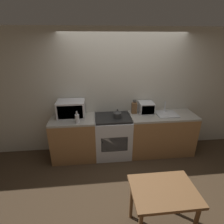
# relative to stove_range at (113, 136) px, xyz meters

# --- Properties ---
(ground_plane) EXTENTS (16.00, 16.00, 0.00)m
(ground_plane) POSITION_rel_stove_range_xyz_m (0.25, -0.75, -0.45)
(ground_plane) COLOR #3D2D1E
(wall_back) EXTENTS (10.00, 0.06, 2.60)m
(wall_back) POSITION_rel_stove_range_xyz_m (0.25, 0.34, 0.85)
(wall_back) COLOR beige
(wall_back) RESTS_ON ground_plane
(counter_left_run) EXTENTS (0.89, 0.62, 0.90)m
(counter_left_run) POSITION_rel_stove_range_xyz_m (-0.82, 0.00, 0.00)
(counter_left_run) COLOR olive
(counter_left_run) RESTS_ON ground_plane
(counter_right_run) EXTENTS (1.38, 0.62, 0.90)m
(counter_right_run) POSITION_rel_stove_range_xyz_m (1.06, 0.00, 0.00)
(counter_right_run) COLOR olive
(counter_right_run) RESTS_ON ground_plane
(stove_range) EXTENTS (0.74, 0.62, 0.90)m
(stove_range) POSITION_rel_stove_range_xyz_m (0.00, 0.00, 0.00)
(stove_range) COLOR silver
(stove_range) RESTS_ON ground_plane
(kettle) EXTENTS (0.17, 0.17, 0.18)m
(kettle) POSITION_rel_stove_range_xyz_m (0.09, -0.04, 0.53)
(kettle) COLOR #2D2D2D
(kettle) RESTS_ON stove_range
(microwave) EXTENTS (0.55, 0.38, 0.34)m
(microwave) POSITION_rel_stove_range_xyz_m (-0.83, 0.10, 0.62)
(microwave) COLOR silver
(microwave) RESTS_ON counter_left_run
(bottle) EXTENTS (0.08, 0.08, 0.23)m
(bottle) POSITION_rel_stove_range_xyz_m (-0.70, -0.19, 0.54)
(bottle) COLOR silver
(bottle) RESTS_ON counter_left_run
(knife_block) EXTENTS (0.10, 0.10, 0.30)m
(knife_block) POSITION_rel_stove_range_xyz_m (0.47, 0.15, 0.57)
(knife_block) COLOR brown
(knife_block) RESTS_ON counter_right_run
(toaster_oven) EXTENTS (0.30, 0.30, 0.24)m
(toaster_oven) POSITION_rel_stove_range_xyz_m (0.73, 0.14, 0.57)
(toaster_oven) COLOR silver
(toaster_oven) RESTS_ON counter_right_run
(sink_basin) EXTENTS (0.43, 0.38, 0.24)m
(sink_basin) POSITION_rel_stove_range_xyz_m (1.14, 0.01, 0.47)
(sink_basin) COLOR silver
(sink_basin) RESTS_ON counter_right_run
(dining_table) EXTENTS (0.78, 0.57, 0.73)m
(dining_table) POSITION_rel_stove_range_xyz_m (0.42, -1.76, 0.16)
(dining_table) COLOR brown
(dining_table) RESTS_ON ground_plane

